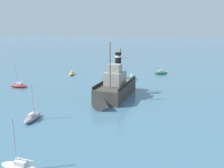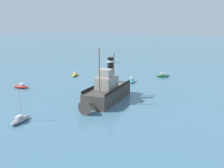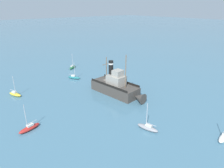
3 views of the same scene
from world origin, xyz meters
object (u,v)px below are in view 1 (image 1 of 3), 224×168
old_tugboat (115,87)px  sailboat_teal (132,78)px  sailboat_white (20,167)px  sailboat_red (19,86)px  sailboat_grey (32,117)px  sailboat_green (161,73)px  sailboat_yellow (72,73)px

old_tugboat → sailboat_teal: (2.33, -15.77, -1.40)m
old_tugboat → sailboat_white: (-1.54, 23.90, -1.40)m
sailboat_red → sailboat_white: same height
old_tugboat → sailboat_red: 21.12m
sailboat_white → sailboat_grey: bearing=-52.6°
old_tugboat → sailboat_green: 25.31m
sailboat_teal → sailboat_grey: (3.36, 30.22, 0.00)m
sailboat_grey → sailboat_white: 11.89m
sailboat_yellow → sailboat_green: bearing=-153.3°
sailboat_teal → sailboat_green: size_ratio=1.00×
old_tugboat → sailboat_yellow: bearing=-37.7°
sailboat_teal → sailboat_white: size_ratio=1.00×
sailboat_teal → sailboat_white: 39.85m
sailboat_red → sailboat_white: bearing=135.4°
sailboat_red → sailboat_grey: (-15.32, 12.80, 0.00)m
sailboat_teal → sailboat_yellow: (16.41, 1.29, 0.00)m
old_tugboat → sailboat_grey: old_tugboat is taller
sailboat_red → sailboat_green: bearing=-131.2°
sailboat_yellow → sailboat_red: bearing=82.0°
sailboat_green → sailboat_teal: bearing=62.8°
sailboat_green → sailboat_yellow: same height
old_tugboat → sailboat_grey: 15.60m
sailboat_yellow → sailboat_grey: (-13.06, 28.94, 0.00)m
sailboat_yellow → sailboat_white: bearing=117.9°
old_tugboat → sailboat_green: bearing=-95.7°
sailboat_red → sailboat_grey: same height
sailboat_teal → sailboat_white: same height
sailboat_grey → sailboat_white: bearing=127.4°
sailboat_green → sailboat_yellow: (21.24, 10.66, 0.00)m
sailboat_red → sailboat_white: 31.67m
old_tugboat → sailboat_red: (21.01, 1.65, -1.40)m
sailboat_yellow → sailboat_grey: size_ratio=1.00×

